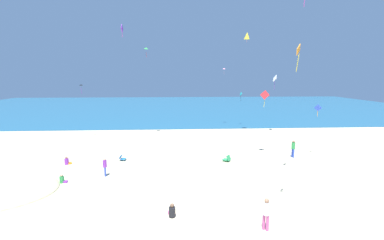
# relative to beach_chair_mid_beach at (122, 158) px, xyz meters

# --- Properties ---
(ground_plane) EXTENTS (120.00, 120.00, 0.00)m
(ground_plane) POSITION_rel_beach_chair_mid_beach_xyz_m (6.30, 0.44, -0.25)
(ground_plane) COLOR beige
(ocean_water) EXTENTS (120.00, 60.00, 0.05)m
(ocean_water) POSITION_rel_beach_chair_mid_beach_xyz_m (6.30, 43.90, -0.22)
(ocean_water) COLOR #236084
(ocean_water) RESTS_ON ground_plane
(beach_chair_mid_beach) EXTENTS (0.66, 0.63, 0.53)m
(beach_chair_mid_beach) POSITION_rel_beach_chair_mid_beach_xyz_m (0.00, 0.00, 0.00)
(beach_chair_mid_beach) COLOR #2370B2
(beach_chair_mid_beach) RESTS_ON ground_plane
(beach_chair_far_left) EXTENTS (0.90, 0.88, 0.58)m
(beach_chair_far_left) POSITION_rel_beach_chair_mid_beach_xyz_m (9.62, -0.80, 0.00)
(beach_chair_far_left) COLOR #2D9956
(beach_chair_far_left) RESTS_ON ground_plane
(person_0) EXTENTS (0.39, 0.39, 1.68)m
(person_0) POSITION_rel_beach_chair_mid_beach_xyz_m (16.13, 0.02, 0.72)
(person_0) COLOR blue
(person_0) RESTS_ON ground_plane
(person_1) EXTENTS (0.65, 0.52, 0.73)m
(person_1) POSITION_rel_beach_chair_mid_beach_xyz_m (-4.61, -0.80, 0.02)
(person_1) COLOR purple
(person_1) RESTS_ON ground_plane
(person_2) EXTENTS (0.47, 0.47, 1.69)m
(person_2) POSITION_rel_beach_chair_mid_beach_xyz_m (9.51, -11.47, 0.73)
(person_2) COLOR #D8599E
(person_2) RESTS_ON ground_plane
(person_3) EXTENTS (0.54, 0.34, 0.66)m
(person_3) POSITION_rel_beach_chair_mid_beach_xyz_m (-3.27, -4.88, -0.00)
(person_3) COLOR green
(person_3) RESTS_ON ground_plane
(person_4) EXTENTS (0.49, 0.69, 0.78)m
(person_4) POSITION_rel_beach_chair_mid_beach_xyz_m (4.78, -9.92, 0.04)
(person_4) COLOR black
(person_4) RESTS_ON ground_plane
(person_5) EXTENTS (0.37, 0.37, 1.46)m
(person_5) POSITION_rel_beach_chair_mid_beach_xyz_m (-0.51, -3.74, 0.60)
(person_5) COLOR blue
(person_5) RESTS_ON ground_plane
(kite_blue) EXTENTS (0.54, 0.50, 1.17)m
(kite_blue) POSITION_rel_beach_chair_mid_beach_xyz_m (18.42, 0.34, 4.45)
(kite_blue) COLOR blue
(kite_pink) EXTENTS (0.58, 0.65, 0.95)m
(kite_pink) POSITION_rel_beach_chair_mid_beach_xyz_m (12.32, 16.51, 8.60)
(kite_pink) COLOR pink
(kite_green) EXTENTS (0.71, 0.76, 1.20)m
(kite_green) POSITION_rel_beach_chair_mid_beach_xyz_m (1.39, 9.73, 10.82)
(kite_green) COLOR green
(kite_purple) EXTENTS (0.08, 0.79, 1.18)m
(kite_purple) POSITION_rel_beach_chair_mid_beach_xyz_m (0.11, 1.99, 11.75)
(kite_purple) COLOR purple
(kite_yellow) EXTENTS (1.05, 1.05, 1.33)m
(kite_yellow) POSITION_rel_beach_chair_mid_beach_xyz_m (14.06, 10.42, 12.51)
(kite_yellow) COLOR yellow
(kite_red) EXTENTS (0.77, 0.54, 1.58)m
(kite_red) POSITION_rel_beach_chair_mid_beach_xyz_m (13.46, 0.96, 5.65)
(kite_red) COLOR red
(kite_orange) EXTENTS (0.39, 0.50, 1.42)m
(kite_orange) POSITION_rel_beach_chair_mid_beach_xyz_m (11.39, -9.81, 8.69)
(kite_orange) COLOR orange
(kite_white) EXTENTS (0.45, 1.02, 1.99)m
(kite_white) POSITION_rel_beach_chair_mid_beach_xyz_m (18.08, 10.73, 7.14)
(kite_white) COLOR white
(kite_teal) EXTENTS (0.21, 0.65, 1.50)m
(kite_teal) POSITION_rel_beach_chair_mid_beach_xyz_m (15.00, 16.40, 4.69)
(kite_teal) COLOR #1EADAD
(kite_black) EXTENTS (0.39, 0.31, 1.21)m
(kite_black) POSITION_rel_beach_chair_mid_beach_xyz_m (-6.48, 9.02, 6.37)
(kite_black) COLOR black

